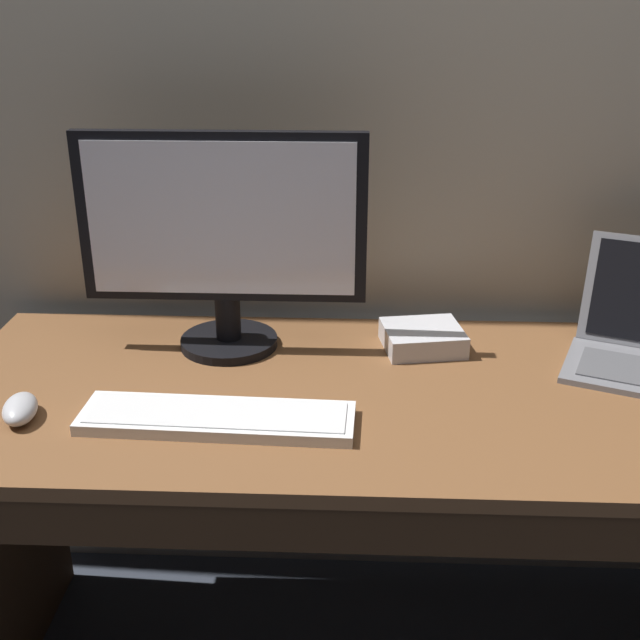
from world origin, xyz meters
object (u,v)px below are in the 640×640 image
(external_monitor, at_px, (223,239))
(external_drive_box, at_px, (423,338))
(computer_mouse, at_px, (20,409))
(wired_keyboard, at_px, (217,418))

(external_monitor, xyz_separation_m, external_drive_box, (0.40, 0.02, -0.21))
(external_monitor, relative_size, computer_mouse, 5.49)
(external_monitor, height_order, external_drive_box, external_monitor)
(computer_mouse, xyz_separation_m, external_drive_box, (0.72, 0.32, 0.00))
(wired_keyboard, bearing_deg, computer_mouse, 179.72)
(wired_keyboard, height_order, computer_mouse, computer_mouse)
(computer_mouse, bearing_deg, external_drive_box, 10.78)
(wired_keyboard, xyz_separation_m, external_drive_box, (0.38, 0.33, 0.01))
(wired_keyboard, height_order, external_drive_box, external_drive_box)
(wired_keyboard, bearing_deg, external_drive_box, 40.70)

